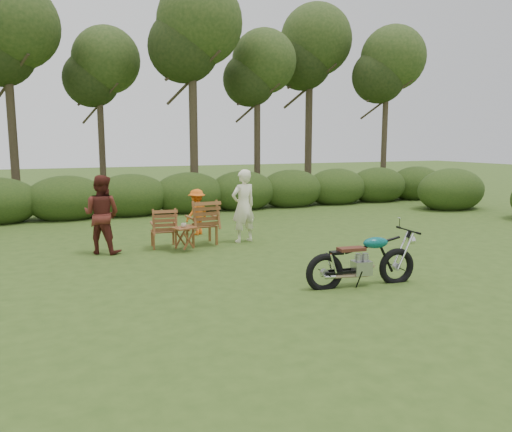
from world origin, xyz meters
name	(u,v)px	position (x,y,z in m)	size (l,w,h in m)	color
ground	(320,275)	(0.00, 0.00, 0.00)	(80.00, 80.00, 0.00)	#314B19
tree_line	(195,103)	(0.50, 9.74, 3.81)	(22.52, 11.62, 8.14)	#32271B
motorcycle	(361,285)	(0.30, -0.85, 0.00)	(1.94, 0.74, 1.11)	#0B9891
lawn_chair_right	(202,244)	(-1.20, 3.57, 0.00)	(0.74, 0.74, 1.07)	brown
lawn_chair_left	(164,247)	(-2.13, 3.57, 0.00)	(0.64, 0.64, 0.93)	brown
side_table	(185,239)	(-1.79, 2.98, 0.27)	(0.53, 0.45, 0.55)	brown
cup	(184,225)	(-1.80, 2.98, 0.60)	(0.12, 0.12, 0.09)	beige
adult_a	(244,242)	(-0.18, 3.41, 0.00)	(0.65, 0.43, 1.79)	#F8F3CC
adult_b	(104,253)	(-3.51, 3.51, 0.00)	(0.84, 0.66, 1.74)	#541E18
child	(197,235)	(-0.96, 4.79, 0.00)	(0.78, 0.45, 1.21)	orange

